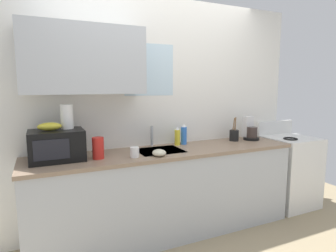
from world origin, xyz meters
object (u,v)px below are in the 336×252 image
Objects in this scene: stove_range at (289,171)px; cereal_canister at (98,148)px; paper_towel_roll at (67,117)px; utensil_crock at (234,135)px; dish_soap_bottle_blue at (184,135)px; dish_soap_bottle_yellow at (177,137)px; small_bowl at (159,153)px; banana_bunch at (50,126)px; coffee_maker at (250,131)px; microwave at (57,145)px; mug_white at (135,152)px.

stove_range is 5.53× the size of cereal_canister.
paper_towel_roll is (-2.70, 0.10, 0.82)m from stove_range.
utensil_crock is at bearing 0.60° from paper_towel_roll.
dish_soap_bottle_yellow is at bearing -173.01° from dish_soap_bottle_blue.
small_bowl is at bearing -134.99° from dish_soap_bottle_yellow.
banana_bunch is at bearing 179.06° from stove_range.
utensil_crock reaches higher than coffee_maker.
paper_towel_roll is 1.27m from dish_soap_bottle_blue.
microwave reaches higher than mug_white.
microwave is 3.54× the size of small_bowl.
stove_range is 2.94m from banana_bunch.
mug_white is 0.23m from small_bowl.
utensil_crock is at bearing -4.71° from dish_soap_bottle_yellow.
mug_white is 0.33× the size of utensil_crock.
paper_towel_roll reaches higher than coffee_maker.
banana_bunch is at bearing -178.53° from coffee_maker.
stove_range is at bearing 6.05° from small_bowl.
stove_range is 2.20m from mug_white.
utensil_crock reaches higher than dish_soap_bottle_yellow.
dish_soap_bottle_blue is 1.19× the size of cereal_canister.
coffee_maker is at bearing 9.04° from mug_white.
paper_towel_roll is 1.19m from dish_soap_bottle_yellow.
utensil_crock is at bearing -6.29° from dish_soap_bottle_blue.
paper_towel_roll is 0.40m from cereal_canister.
cereal_canister is (-1.88, -0.16, -0.01)m from coffee_maker.
utensil_crock is at bearing 16.05° from small_bowl.
coffee_maker is 2.95× the size of mug_white.
mug_white is (-0.60, -0.32, -0.05)m from dish_soap_bottle_yellow.
banana_bunch is 0.71× the size of coffee_maker.
dish_soap_bottle_blue is at bearing 173.71° from utensil_crock.
mug_white reaches higher than small_bowl.
paper_towel_roll is 0.69m from mug_white.
cereal_canister is at bearing -174.11° from utensil_crock.
small_bowl is at bearing -163.95° from utensil_crock.
paper_towel_roll is 0.79× the size of coffee_maker.
dish_soap_bottle_yellow is 1.06× the size of cereal_canister.
coffee_maker is (2.22, 0.06, -0.03)m from microwave.
stove_range is 2.86m from microwave.
banana_bunch reaches higher than dish_soap_bottle_yellow.
small_bowl is at bearing -167.06° from coffee_maker.
dish_soap_bottle_yellow is at bearing 173.46° from stove_range.
dish_soap_bottle_blue is at bearing 13.51° from cereal_canister.
dish_soap_bottle_blue is 0.61m from small_bowl.
stove_range is at bearing -2.05° from paper_towel_roll.
banana_bunch is at bearing 164.88° from small_bowl.
banana_bunch is 0.77m from mug_white.
small_bowl is (0.78, -0.30, -0.35)m from paper_towel_roll.
coffee_maker is 0.98× the size of utensil_crock.
small_bowl is (0.93, -0.25, -0.27)m from banana_bunch.
small_bowl is (0.88, -0.25, -0.10)m from microwave.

